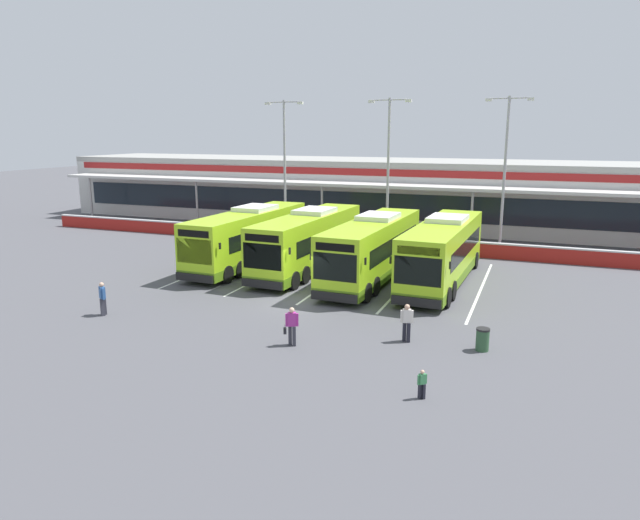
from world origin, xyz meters
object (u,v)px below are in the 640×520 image
Objects in this scene: coach_bus_leftmost at (249,238)px; litter_bin at (483,339)px; coach_bus_right_centre at (443,253)px; lamp_post_centre at (388,163)px; pedestrian_child at (422,383)px; lamp_post_east at (505,164)px; coach_bus_left_centre at (309,242)px; coach_bus_centre at (373,250)px; pedestrian_in_dark_coat at (407,322)px; lamp_post_west at (285,161)px; pedestrian_near_bin at (103,298)px; pedestrian_with_handbag at (292,325)px.

litter_bin is (15.88, -10.15, -1.32)m from coach_bus_leftmost.
coach_bus_right_centre is 12.51m from lamp_post_centre.
lamp_post_east reaches higher than pedestrian_child.
coach_bus_leftmost is 4.16m from coach_bus_left_centre.
litter_bin is at bearing -65.28° from lamp_post_centre.
coach_bus_centre is 13.15× the size of litter_bin.
coach_bus_centre is (8.61, -0.78, 0.00)m from coach_bus_leftmost.
coach_bus_leftmost is 12.59m from coach_bus_right_centre.
coach_bus_leftmost is at bearing -178.07° from coach_bus_left_centre.
pedestrian_in_dark_coat reaches higher than litter_bin.
coach_bus_left_centre reaches higher than litter_bin.
lamp_post_west is (-10.55, 10.78, 4.50)m from coach_bus_centre.
pedestrian_near_bin reaches higher than pedestrian_child.
pedestrian_with_handbag is 0.15× the size of lamp_post_centre.
pedestrian_with_handbag is (4.37, -12.52, -0.93)m from coach_bus_left_centre.
lamp_post_west is (-16.42, 25.26, 5.75)m from pedestrian_child.
pedestrian_in_dark_coat is 0.15× the size of lamp_post_west.
lamp_post_east is (6.46, 23.12, 5.43)m from pedestrian_with_handbag.
coach_bus_left_centre is 1.00× the size of coach_bus_centre.
coach_bus_leftmost is 7.55× the size of pedestrian_in_dark_coat.
lamp_post_centre reaches higher than pedestrian_with_handbag.
pedestrian_in_dark_coat is 0.15× the size of lamp_post_centre.
litter_bin is at bearing -48.50° from lamp_post_west.
lamp_post_west is at bearing 91.27° from pedestrian_near_bin.
pedestrian_near_bin is at bearing -173.94° from litter_bin.
coach_bus_centre is 1.00× the size of coach_bus_right_centre.
coach_bus_centre is at bearing 112.05° from pedestrian_child.
pedestrian_near_bin is (-14.27, -1.74, 0.00)m from pedestrian_in_dark_coat.
pedestrian_child is at bearing -67.95° from coach_bus_centre.
coach_bus_left_centre is (4.16, 0.14, 0.00)m from coach_bus_leftmost.
lamp_post_centre is (-1.95, 10.67, 4.50)m from coach_bus_centre.
coach_bus_right_centre is (8.43, -0.30, 0.00)m from coach_bus_left_centre.
lamp_post_east reaches higher than coach_bus_left_centre.
coach_bus_left_centre is 7.55× the size of pedestrian_near_bin.
coach_bus_right_centre is 1.11× the size of lamp_post_west.
pedestrian_with_handbag is at bearing -2.23° from pedestrian_near_bin.
coach_bus_centre reaches higher than pedestrian_with_handbag.
lamp_post_east reaches higher than litter_bin.
lamp_post_west is at bearing 121.74° from coach_bus_left_centre.
coach_bus_leftmost is 1.00× the size of coach_bus_right_centre.
coach_bus_left_centre is 1.11× the size of lamp_post_east.
lamp_post_centre is at bearing 114.72° from litter_bin.
lamp_post_east reaches higher than coach_bus_right_centre.
pedestrian_with_handbag is 24.62m from lamp_post_east.
pedestrian_with_handbag is 0.15× the size of lamp_post_east.
coach_bus_left_centre is at bearing 177.96° from coach_bus_right_centre.
pedestrian_child is 0.09× the size of lamp_post_west.
coach_bus_centre is at bearing 48.07° from pedestrian_near_bin.
lamp_post_centre is (-7.82, 25.15, 5.75)m from pedestrian_child.
coach_bus_left_centre reaches higher than pedestrian_near_bin.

